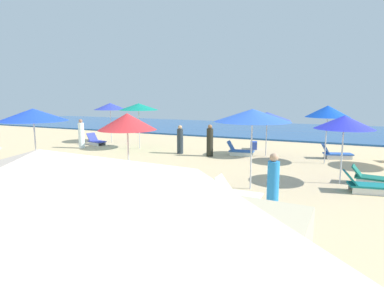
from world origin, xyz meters
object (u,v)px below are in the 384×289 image
Objects in this scene: umbrella_8 at (252,115)px; beachgoer_2 at (180,140)px; umbrella_4 at (127,122)px; beachgoer_0 at (210,141)px; beachgoer_4 at (273,188)px; lounge_chair_8_0 at (237,194)px; umbrella_0 at (139,107)px; umbrella_3 at (267,116)px; lounge_chair_1_0 at (372,178)px; cooler_box_0 at (254,145)px; lounge_chair_3_0 at (239,151)px; lounge_chair_6_0 at (0,172)px; umbrella_1 at (344,122)px; lounge_chair_2_0 at (336,154)px; umbrella_2 at (328,111)px; lounge_chair_7_0 at (96,141)px; lounge_chair_1_1 at (367,185)px; lounge_chair_4_0 at (158,178)px; umbrella_7 at (110,106)px; beachgoer_1 at (81,135)px.

beachgoer_2 is at bearing 136.03° from umbrella_8.
umbrella_4 is 6.68m from beachgoer_0.
beachgoer_4 is at bearing 74.45° from beachgoer_0.
lounge_chair_8_0 is 1.39m from beachgoer_4.
umbrella_0 is 4.83m from beachgoer_0.
lounge_chair_1_0 is at bearing -40.42° from umbrella_3.
beachgoer_0 is (0.27, 6.51, -1.47)m from umbrella_4.
lounge_chair_1_0 is 0.57× the size of umbrella_4.
umbrella_4 is 4.16× the size of cooler_box_0.
lounge_chair_3_0 is at bearing 164.01° from beachgoer_0.
beachgoer_0 is at bearing 124.49° from umbrella_8.
lounge_chair_6_0 is 9.14m from beachgoer_0.
umbrella_1 is at bearing 67.92° from beachgoer_4.
umbrella_1 is 1.57× the size of lounge_chair_2_0.
umbrella_0 reaches higher than umbrella_4.
lounge_chair_1_0 reaches higher than cooler_box_0.
lounge_chair_2_0 is 0.95× the size of lounge_chair_6_0.
lounge_chair_3_0 reaches higher than lounge_chair_1_0.
lounge_chair_6_0 is 12.51m from cooler_box_0.
lounge_chair_7_0 is at bearing 179.82° from umbrella_2.
lounge_chair_1_1 is 1.00× the size of beachgoer_2.
lounge_chair_8_0 reaches higher than lounge_chair_4_0.
lounge_chair_1_0 is at bearing 28.70° from umbrella_4.
umbrella_7 is at bearing 1.87° from lounge_chair_6_0.
lounge_chair_1_0 is 5.18m from beachgoer_4.
cooler_box_0 is at bearing 89.31° from beachgoer_2.
beachgoer_0 is (4.51, -0.42, -1.67)m from umbrella_0.
umbrella_2 is 1.88× the size of lounge_chair_7_0.
umbrella_0 is 1.64× the size of lounge_chair_6_0.
lounge_chair_6_0 is at bearing -71.33° from beachgoer_2.
umbrella_1 is 1.57× the size of beachgoer_2.
umbrella_2 is at bearing 138.17° from beachgoer_0.
lounge_chair_2_0 is 4.64m from lounge_chair_3_0.
beachgoer_2 reaches higher than cooler_box_0.
lounge_chair_4_0 is at bearing -112.73° from lounge_chair_7_0.
beachgoer_2 is (-4.97, 6.36, 0.41)m from lounge_chair_8_0.
umbrella_0 is 1.10× the size of umbrella_1.
umbrella_1 is at bearing 35.04° from umbrella_8.
lounge_chair_4_0 is 6.04m from beachgoer_2.
lounge_chair_1_1 is 0.66× the size of umbrella_3.
lounge_chair_1_0 is 1.12m from lounge_chair_1_1.
umbrella_2 is 13.18m from umbrella_7.
cooler_box_0 is at bearing 102.54° from umbrella_8.
lounge_chair_8_0 is (1.95, -7.12, 0.04)m from lounge_chair_3_0.
umbrella_7 reaches higher than lounge_chair_3_0.
beachgoer_2 is (-7.52, -1.90, 0.46)m from lounge_chair_2_0.
lounge_chair_2_0 is 0.99× the size of lounge_chair_4_0.
beachgoer_1 is at bearing 68.19° from lounge_chair_1_1.
umbrella_3 reaches higher than lounge_chair_1_0.
lounge_chair_1_0 is 15.50m from umbrella_7.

